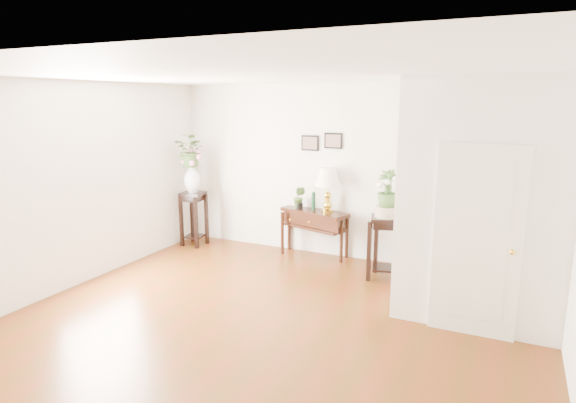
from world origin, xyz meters
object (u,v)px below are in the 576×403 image
Objects in this scene: console_table at (314,233)px; table_lamp at (328,190)px; plant_stand_b at (385,248)px; plant_stand_a at (194,219)px.

table_lamp is at bearing 16.36° from console_table.
console_table is at bearing 180.00° from table_lamp.
plant_stand_a is at bearing 176.86° from plant_stand_b.
plant_stand_b is (3.48, -0.19, -0.02)m from plant_stand_a.
plant_stand_a reaches higher than plant_stand_b.
plant_stand_a is (-2.38, -0.35, -0.64)m from table_lamp.
plant_stand_a is at bearing -154.53° from console_table.
plant_stand_a is at bearing -171.74° from table_lamp.
plant_stand_b reaches higher than console_table.
plant_stand_b is at bearing -5.75° from console_table.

